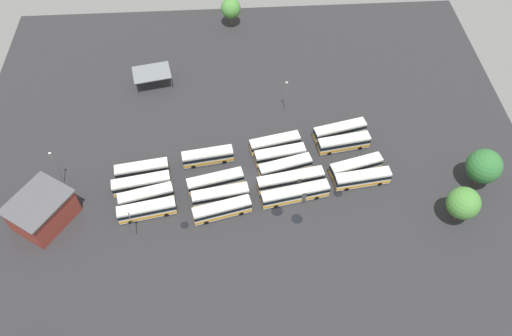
# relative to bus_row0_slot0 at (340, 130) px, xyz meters

# --- Properties ---
(ground_plane) EXTENTS (123.32, 123.32, 0.00)m
(ground_plane) POSITION_rel_bus_row0_slot0_xyz_m (20.77, 11.22, -1.81)
(ground_plane) COLOR #28282B
(bus_row0_slot0) EXTENTS (12.24, 5.11, 3.41)m
(bus_row0_slot0) POSITION_rel_bus_row0_slot0_xyz_m (0.00, 0.00, 0.00)
(bus_row0_slot0) COLOR silver
(bus_row0_slot0) RESTS_ON ground_plane
(bus_row0_slot1) EXTENTS (11.77, 4.21, 3.41)m
(bus_row0_slot1) POSITION_rel_bus_row0_slot0_xyz_m (-0.29, 3.76, -0.00)
(bus_row0_slot1) COLOR silver
(bus_row0_slot1) RESTS_ON ground_plane
(bus_row0_slot3) EXTENTS (11.63, 5.25, 3.41)m
(bus_row0_slot3) POSITION_rel_bus_row0_slot0_xyz_m (-1.74, 10.38, -0.00)
(bus_row0_slot3) COLOR silver
(bus_row0_slot3) RESTS_ON ground_plane
(bus_row0_slot4) EXTENTS (11.97, 3.92, 3.41)m
(bus_row0_slot4) POSITION_rel_bus_row0_slot0_xyz_m (-2.52, 13.69, -0.00)
(bus_row0_slot4) COLOR silver
(bus_row0_slot4) RESTS_ON ground_plane
(bus_row1_slot0) EXTENTS (11.44, 4.72, 3.41)m
(bus_row1_slot0) POSITION_rel_bus_row0_slot0_xyz_m (14.92, 2.88, -0.00)
(bus_row1_slot0) COLOR silver
(bus_row1_slot0) RESTS_ON ground_plane
(bus_row1_slot1) EXTENTS (11.28, 4.30, 3.41)m
(bus_row1_slot1) POSITION_rel_bus_row0_slot0_xyz_m (14.07, 6.26, -0.00)
(bus_row1_slot1) COLOR silver
(bus_row1_slot1) RESTS_ON ground_plane
(bus_row1_slot2) EXTENTS (11.65, 5.20, 3.41)m
(bus_row1_slot2) POSITION_rel_bus_row0_slot0_xyz_m (13.30, 9.58, -0.00)
(bus_row1_slot2) COLOR silver
(bus_row1_slot2) RESTS_ON ground_plane
(bus_row1_slot3) EXTENTS (14.31, 4.76, 3.41)m
(bus_row1_slot3) POSITION_rel_bus_row0_slot0_xyz_m (12.48, 13.09, 0.00)
(bus_row1_slot3) COLOR silver
(bus_row1_slot3) RESTS_ON ground_plane
(bus_row1_slot4) EXTENTS (14.31, 4.97, 3.41)m
(bus_row1_slot4) POSITION_rel_bus_row0_slot0_xyz_m (11.89, 16.72, 0.00)
(bus_row1_slot4) COLOR silver
(bus_row1_slot4) RESTS_ON ground_plane
(bus_row2_slot0) EXTENTS (11.23, 4.00, 3.41)m
(bus_row2_slot0) POSITION_rel_bus_row0_slot0_xyz_m (29.71, 5.74, -0.00)
(bus_row2_slot0) COLOR silver
(bus_row2_slot0) RESTS_ON ground_plane
(bus_row2_slot2) EXTENTS (12.01, 5.00, 3.41)m
(bus_row2_slot2) POSITION_rel_bus_row0_slot0_xyz_m (28.15, 12.50, -0.00)
(bus_row2_slot2) COLOR silver
(bus_row2_slot2) RESTS_ON ground_plane
(bus_row2_slot3) EXTENTS (11.87, 4.24, 3.41)m
(bus_row2_slot3) POSITION_rel_bus_row0_slot0_xyz_m (27.19, 16.11, -0.00)
(bus_row2_slot3) COLOR silver
(bus_row2_slot3) RESTS_ON ground_plane
(bus_row2_slot4) EXTENTS (12.00, 5.13, 3.41)m
(bus_row2_slot4) POSITION_rel_bus_row0_slot0_xyz_m (26.91, 19.65, -0.00)
(bus_row2_slot4) COLOR silver
(bus_row2_slot4) RESTS_ON ground_plane
(bus_row3_slot0) EXTENTS (11.41, 4.05, 3.41)m
(bus_row3_slot0) POSITION_rel_bus_row0_slot0_xyz_m (43.60, 8.49, -0.00)
(bus_row3_slot0) COLOR silver
(bus_row3_slot0) RESTS_ON ground_plane
(bus_row3_slot1) EXTENTS (12.21, 4.40, 3.41)m
(bus_row3_slot1) POSITION_rel_bus_row0_slot0_xyz_m (43.43, 12.17, -0.00)
(bus_row3_slot1) COLOR silver
(bus_row3_slot1) RESTS_ON ground_plane
(bus_row3_slot2) EXTENTS (11.40, 4.98, 3.41)m
(bus_row3_slot2) POSITION_rel_bus_row0_slot0_xyz_m (42.26, 15.40, -0.00)
(bus_row3_slot2) COLOR silver
(bus_row3_slot2) RESTS_ON ground_plane
(bus_row3_slot3) EXTENTS (11.80, 4.47, 3.41)m
(bus_row3_slot3) POSITION_rel_bus_row0_slot0_xyz_m (41.86, 18.79, -0.00)
(bus_row3_slot3) COLOR silver
(bus_row3_slot3) RESTS_ON ground_plane
(depot_building) EXTENTS (14.15, 14.72, 6.54)m
(depot_building) POSITION_rel_bus_row0_slot0_xyz_m (62.02, 18.61, 1.48)
(depot_building) COLOR maroon
(depot_building) RESTS_ON ground_plane
(maintenance_shelter) EXTENTS (10.02, 7.95, 3.89)m
(maintenance_shelter) POSITION_rel_bus_row0_slot0_xyz_m (43.12, -19.87, 1.89)
(maintenance_shelter) COLOR slate
(maintenance_shelter) RESTS_ON ground_plane
(lamp_post_near_entrance) EXTENTS (0.56, 0.28, 9.63)m
(lamp_post_near_entrance) POSITION_rel_bus_row0_slot0_xyz_m (60.27, 9.33, 3.43)
(lamp_post_near_entrance) COLOR slate
(lamp_post_near_entrance) RESTS_ON ground_plane
(lamp_post_far_corner) EXTENTS (0.56, 0.28, 8.72)m
(lamp_post_far_corner) POSITION_rel_bus_row0_slot0_xyz_m (11.41, -9.06, 2.97)
(lamp_post_far_corner) COLOR slate
(lamp_post_far_corner) RESTS_ON ground_plane
(lamp_post_mid_lot) EXTENTS (0.56, 0.28, 8.38)m
(lamp_post_mid_lot) POSITION_rel_bus_row0_slot0_xyz_m (43.90, 23.31, 2.80)
(lamp_post_mid_lot) COLOR slate
(lamp_post_mid_lot) RESTS_ON ground_plane
(tree_west_edge) EXTENTS (6.41, 6.41, 9.14)m
(tree_west_edge) POSITION_rel_bus_row0_slot0_xyz_m (-19.43, 23.72, 4.12)
(tree_west_edge) COLOR brown
(tree_west_edge) RESTS_ON ground_plane
(tree_south_edge) EXTENTS (5.39, 5.39, 8.09)m
(tree_south_edge) POSITION_rel_bus_row0_slot0_xyz_m (23.04, -42.57, 3.57)
(tree_south_edge) COLOR brown
(tree_south_edge) RESTS_ON ground_plane
(tree_northwest) EXTENTS (7.15, 7.15, 9.54)m
(tree_northwest) POSITION_rel_bus_row0_slot0_xyz_m (-26.42, 15.18, 4.15)
(tree_northwest) COLOR brown
(tree_northwest) RESTS_ON ground_plane
(puddle_between_rows) EXTENTS (2.30, 2.30, 0.01)m
(puddle_between_rows) POSITION_rel_bus_row0_slot0_xyz_m (11.99, 21.58, -1.80)
(puddle_between_rows) COLOR black
(puddle_between_rows) RESTS_ON ground_plane
(puddle_near_shelter) EXTENTS (1.60, 1.60, 0.01)m
(puddle_near_shelter) POSITION_rel_bus_row0_slot0_xyz_m (9.42, 0.88, -1.80)
(puddle_near_shelter) COLOR black
(puddle_near_shelter) RESTS_ON ground_plane
(puddle_front_lane) EXTENTS (2.41, 2.41, 0.01)m
(puddle_front_lane) POSITION_rel_bus_row0_slot0_xyz_m (15.83, 19.48, -1.80)
(puddle_front_lane) COLOR black
(puddle_front_lane) RESTS_ON ground_plane
(puddle_back_corner) EXTENTS (1.70, 1.70, 0.01)m
(puddle_back_corner) POSITION_rel_bus_row0_slot0_xyz_m (34.48, 21.66, -1.80)
(puddle_back_corner) COLOR black
(puddle_back_corner) RESTS_ON ground_plane
(puddle_centre_drain) EXTENTS (1.83, 1.83, 0.01)m
(puddle_centre_drain) POSITION_rel_bus_row0_slot0_xyz_m (2.74, 15.95, -1.80)
(puddle_centre_drain) COLOR black
(puddle_centre_drain) RESTS_ON ground_plane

